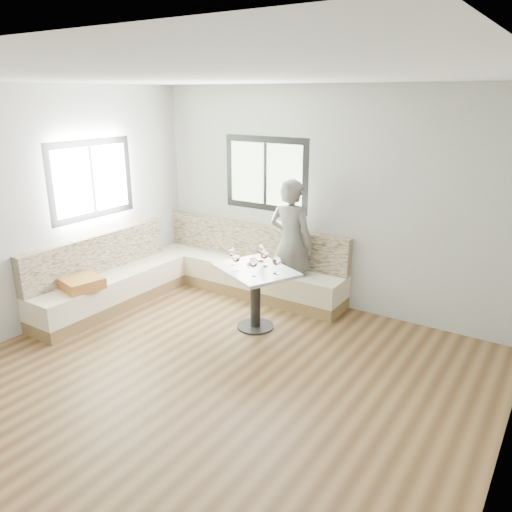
{
  "coord_description": "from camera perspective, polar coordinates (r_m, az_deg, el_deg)",
  "views": [
    {
      "loc": [
        2.68,
        -3.2,
        2.67
      ],
      "look_at": [
        -0.37,
        1.45,
        0.86
      ],
      "focal_mm": 35.0,
      "sensor_mm": 36.0,
      "label": 1
    }
  ],
  "objects": [
    {
      "name": "wine_glass_e",
      "position": [
        5.58,
        2.35,
        -0.59
      ],
      "size": [
        0.1,
        0.1,
        0.21
      ],
      "color": "white",
      "rests_on": "table"
    },
    {
      "name": "room",
      "position": [
        4.47,
        -6.51,
        1.49
      ],
      "size": [
        5.01,
        5.01,
        2.81
      ],
      "color": "brown",
      "rests_on": "ground"
    },
    {
      "name": "wine_glass_b",
      "position": [
        5.68,
        -2.28,
        -0.24
      ],
      "size": [
        0.1,
        0.1,
        0.21
      ],
      "color": "white",
      "rests_on": "table"
    },
    {
      "name": "wine_glass_f",
      "position": [
        5.98,
        0.57,
        0.72
      ],
      "size": [
        0.1,
        0.1,
        0.21
      ],
      "color": "white",
      "rests_on": "table"
    },
    {
      "name": "table",
      "position": [
        5.85,
        -0.07,
        -3.16
      ],
      "size": [
        1.12,
        1.02,
        0.75
      ],
      "rotation": [
        0.0,
        0.0,
        -0.43
      ],
      "color": "black",
      "rests_on": "ground"
    },
    {
      "name": "wine_glass_a",
      "position": [
        5.88,
        -2.67,
        0.39
      ],
      "size": [
        0.1,
        0.1,
        0.21
      ],
      "color": "white",
      "rests_on": "table"
    },
    {
      "name": "wine_glass_c",
      "position": [
        5.51,
        -0.29,
        -0.8
      ],
      "size": [
        0.1,
        0.1,
        0.21
      ],
      "color": "white",
      "rests_on": "table"
    },
    {
      "name": "person",
      "position": [
        6.44,
        4.03,
        1.45
      ],
      "size": [
        0.63,
        0.42,
        1.69
      ],
      "primitive_type": "imported",
      "rotation": [
        0.0,
        0.0,
        3.12
      ],
      "color": "#5F5D57",
      "rests_on": "ground"
    },
    {
      "name": "banquette",
      "position": [
        6.86,
        -7.76,
        -2.13
      ],
      "size": [
        2.9,
        2.8,
        0.95
      ],
      "color": "brown",
      "rests_on": "ground"
    },
    {
      "name": "wine_glass_d",
      "position": [
        5.79,
        0.96,
        0.14
      ],
      "size": [
        0.1,
        0.1,
        0.21
      ],
      "color": "white",
      "rests_on": "table"
    },
    {
      "name": "olive_ramekin",
      "position": [
        5.92,
        -0.61,
        -0.8
      ],
      "size": [
        0.09,
        0.09,
        0.04
      ],
      "color": "white",
      "rests_on": "table"
    }
  ]
}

